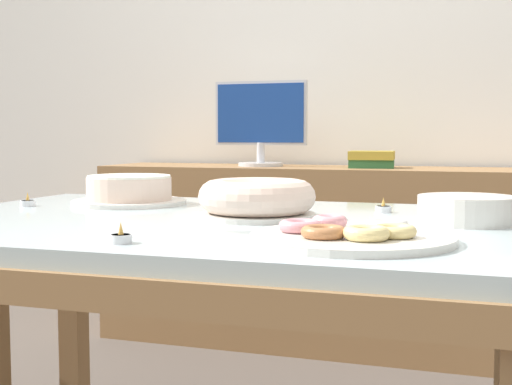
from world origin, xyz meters
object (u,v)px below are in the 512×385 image
object	(u,v)px
book_stack	(372,159)
cake_golden_bundt	(257,199)
tealight_right_edge	(28,202)
tealight_near_front	(121,238)
computer_monitor	(261,124)
plate_stack	(467,210)
pastry_platter	(352,235)
tealight_left_edge	(254,198)
cake_chocolate_round	(129,191)
tealight_centre	(383,208)

from	to	relation	value
book_stack	cake_golden_bundt	bearing A→B (deg)	-90.86
tealight_right_edge	tealight_near_front	xyz separation A→B (m)	(0.56, -0.50, 0.00)
computer_monitor	plate_stack	size ratio (longest dim) A/B	2.02
pastry_platter	plate_stack	distance (m)	0.39
tealight_near_front	tealight_left_edge	size ratio (longest dim) A/B	1.00
pastry_platter	tealight_right_edge	xyz separation A→B (m)	(-0.95, 0.36, -0.00)
cake_chocolate_round	tealight_near_front	world-z (taller)	cake_chocolate_round
plate_stack	cake_golden_bundt	bearing A→B (deg)	-174.00
cake_chocolate_round	tealight_centre	xyz separation A→B (m)	(0.70, 0.01, -0.03)
cake_chocolate_round	cake_golden_bundt	world-z (taller)	cake_golden_bundt
pastry_platter	cake_golden_bundt	bearing A→B (deg)	133.20
cake_golden_bundt	tealight_left_edge	distance (m)	0.41
tealight_right_edge	tealight_centre	xyz separation A→B (m)	(0.93, 0.15, 0.00)
tealight_near_front	tealight_left_edge	world-z (taller)	same
cake_golden_bundt	tealight_centre	world-z (taller)	cake_golden_bundt
book_stack	computer_monitor	bearing A→B (deg)	-179.84
tealight_near_front	cake_chocolate_round	bearing A→B (deg)	117.35
pastry_platter	tealight_left_edge	size ratio (longest dim) A/B	9.21
book_stack	plate_stack	size ratio (longest dim) A/B	0.97
cake_chocolate_round	tealight_centre	world-z (taller)	cake_chocolate_round
plate_stack	tealight_near_front	bearing A→B (deg)	-139.37
tealight_centre	tealight_left_edge	distance (m)	0.43
book_stack	tealight_near_front	bearing A→B (deg)	-93.86
tealight_right_edge	tealight_left_edge	size ratio (longest dim) A/B	1.00
tealight_right_edge	computer_monitor	bearing A→B (deg)	82.15
cake_chocolate_round	tealight_right_edge	bearing A→B (deg)	-149.43
plate_stack	computer_monitor	bearing A→B (deg)	123.16
book_stack	tealight_right_edge	xyz separation A→B (m)	(-0.69, -1.42, -0.08)
book_stack	pastry_platter	size ratio (longest dim) A/B	0.55
tealight_right_edge	tealight_centre	world-z (taller)	same
pastry_platter	tealight_right_edge	world-z (taller)	same
tealight_right_edge	tealight_near_front	size ratio (longest dim) A/B	1.00
tealight_left_edge	book_stack	bearing A→B (deg)	81.74
computer_monitor	pastry_platter	world-z (taller)	computer_monitor
book_stack	pastry_platter	world-z (taller)	book_stack
cake_golden_bundt	plate_stack	bearing A→B (deg)	6.00
tealight_centre	tealight_near_front	bearing A→B (deg)	-119.36
pastry_platter	tealight_left_edge	xyz separation A→B (m)	(-0.41, 0.68, -0.00)
book_stack	plate_stack	world-z (taller)	book_stack
plate_stack	book_stack	bearing A→B (deg)	107.03
cake_chocolate_round	tealight_left_edge	bearing A→B (deg)	31.34
book_stack	tealight_left_edge	distance (m)	1.11
tealight_right_edge	plate_stack	bearing A→B (deg)	-0.77
computer_monitor	tealight_centre	world-z (taller)	computer_monitor
cake_chocolate_round	plate_stack	xyz separation A→B (m)	(0.90, -0.15, -0.01)
computer_monitor	cake_golden_bundt	size ratio (longest dim) A/B	1.57
cake_chocolate_round	tealight_right_edge	distance (m)	0.27
cake_golden_bundt	tealight_left_edge	xyz separation A→B (m)	(-0.14, 0.38, -0.03)
computer_monitor	tealight_near_front	size ratio (longest dim) A/B	10.60
tealight_near_front	tealight_right_edge	bearing A→B (deg)	138.18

